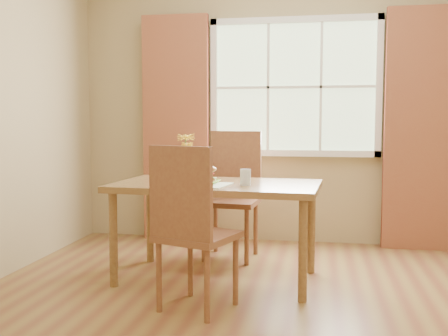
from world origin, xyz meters
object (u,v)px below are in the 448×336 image
object	(u,v)px
dining_table	(217,193)
chair_far	(233,188)
water_glass	(245,178)
chair_near	(190,222)
flower_vase	(186,152)
croissant_sandwich	(205,174)

from	to	relation	value
dining_table	chair_far	world-z (taller)	chair_far
dining_table	water_glass	xyz separation A→B (m)	(0.23, -0.11, 0.13)
chair_near	dining_table	bearing A→B (deg)	107.27
dining_table	chair_far	size ratio (longest dim) A/B	1.41
dining_table	flower_vase	xyz separation A→B (m)	(-0.29, 0.25, 0.29)
dining_table	flower_vase	size ratio (longest dim) A/B	4.34
water_glass	croissant_sandwich	bearing A→B (deg)	-172.06
croissant_sandwich	flower_vase	distance (m)	0.48
dining_table	chair_near	distance (m)	0.71
chair_near	water_glass	distance (m)	0.68
chair_near	croissant_sandwich	bearing A→B (deg)	112.27
croissant_sandwich	water_glass	distance (m)	0.29
dining_table	croissant_sandwich	world-z (taller)	croissant_sandwich
croissant_sandwich	flower_vase	size ratio (longest dim) A/B	0.51
flower_vase	water_glass	bearing A→B (deg)	-34.33
dining_table	chair_near	xyz separation A→B (m)	(-0.03, -0.70, -0.08)
croissant_sandwich	dining_table	bearing A→B (deg)	75.96
water_glass	flower_vase	world-z (taller)	flower_vase
chair_far	water_glass	bearing A→B (deg)	-70.22
chair_near	flower_vase	bearing A→B (deg)	125.17
dining_table	chair_far	bearing A→B (deg)	93.20
chair_near	croissant_sandwich	size ratio (longest dim) A/B	5.68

